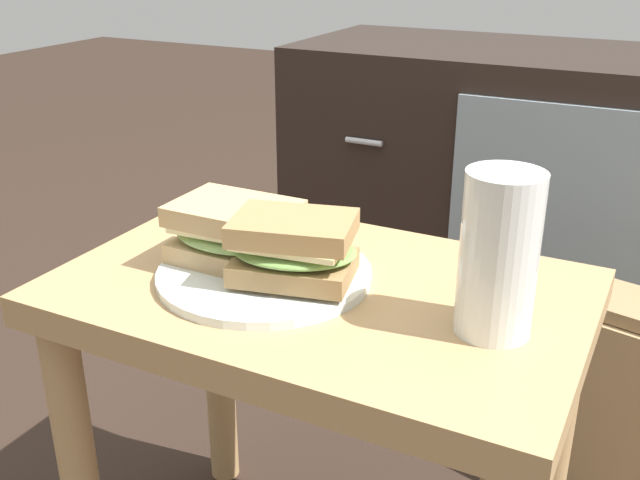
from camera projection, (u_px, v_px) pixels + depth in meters
side_table at (319, 355)px, 0.83m from camera, size 0.56×0.36×0.46m
tv_cabinet at (514, 182)px, 1.64m from camera, size 0.96×0.46×0.58m
plate at (264, 274)px, 0.80m from camera, size 0.23×0.23×0.01m
sandwich_front at (235, 232)px, 0.81m from camera, size 0.14×0.11×0.07m
sandwich_back at (294, 248)px, 0.76m from camera, size 0.15×0.12×0.07m
beer_glass at (498, 257)px, 0.67m from camera, size 0.07×0.07×0.16m
paper_bag at (604, 389)px, 1.14m from camera, size 0.21×0.18×0.32m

